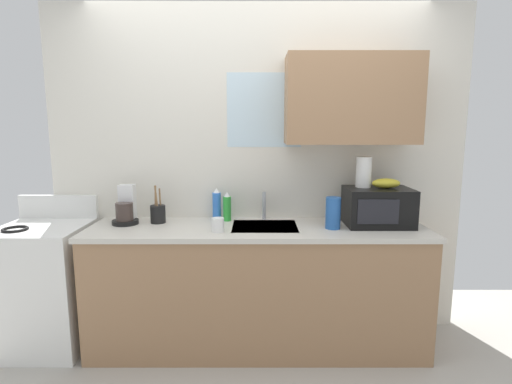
{
  "coord_description": "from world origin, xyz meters",
  "views": [
    {
      "loc": [
        -0.01,
        -2.76,
        1.6
      ],
      "look_at": [
        0.0,
        0.0,
        1.15
      ],
      "focal_mm": 28.04,
      "sensor_mm": 36.0,
      "label": 1
    }
  ],
  "objects_px": {
    "paper_towel_roll": "(362,172)",
    "coffee_maker": "(124,209)",
    "utensil_crock": "(156,213)",
    "mug_white": "(216,225)",
    "dish_soap_bottle_blue": "(215,205)",
    "cereal_canister": "(332,213)",
    "stove_range": "(44,286)",
    "microwave": "(376,207)",
    "banana_bunch": "(384,183)",
    "dish_soap_bottle_green": "(226,207)"
  },
  "relations": [
    {
      "from": "mug_white",
      "to": "paper_towel_roll",
      "type": "bearing_deg",
      "value": 13.07
    },
    {
      "from": "paper_towel_roll",
      "to": "coffee_maker",
      "type": "xyz_separation_m",
      "value": [
        -1.73,
        0.01,
        -0.28
      ]
    },
    {
      "from": "cereal_canister",
      "to": "stove_range",
      "type": "bearing_deg",
      "value": 178.52
    },
    {
      "from": "cereal_canister",
      "to": "dish_soap_bottle_blue",
      "type": "bearing_deg",
      "value": 162.19
    },
    {
      "from": "utensil_crock",
      "to": "paper_towel_roll",
      "type": "bearing_deg",
      "value": -0.76
    },
    {
      "from": "banana_bunch",
      "to": "paper_towel_roll",
      "type": "bearing_deg",
      "value": 161.57
    },
    {
      "from": "dish_soap_bottle_blue",
      "to": "mug_white",
      "type": "bearing_deg",
      "value": -83.45
    },
    {
      "from": "microwave",
      "to": "paper_towel_roll",
      "type": "relative_size",
      "value": 2.09
    },
    {
      "from": "microwave",
      "to": "banana_bunch",
      "type": "relative_size",
      "value": 2.3
    },
    {
      "from": "paper_towel_roll",
      "to": "mug_white",
      "type": "distance_m",
      "value": 1.11
    },
    {
      "from": "microwave",
      "to": "coffee_maker",
      "type": "bearing_deg",
      "value": 178.13
    },
    {
      "from": "paper_towel_roll",
      "to": "utensil_crock",
      "type": "height_order",
      "value": "paper_towel_roll"
    },
    {
      "from": "paper_towel_roll",
      "to": "utensil_crock",
      "type": "bearing_deg",
      "value": 179.24
    },
    {
      "from": "dish_soap_bottle_blue",
      "to": "cereal_canister",
      "type": "height_order",
      "value": "dish_soap_bottle_blue"
    },
    {
      "from": "microwave",
      "to": "coffee_maker",
      "type": "xyz_separation_m",
      "value": [
        -1.83,
        0.06,
        -0.03
      ]
    },
    {
      "from": "stove_range",
      "to": "dish_soap_bottle_green",
      "type": "height_order",
      "value": "dish_soap_bottle_green"
    },
    {
      "from": "mug_white",
      "to": "stove_range",
      "type": "bearing_deg",
      "value": 173.59
    },
    {
      "from": "cereal_canister",
      "to": "utensil_crock",
      "type": "relative_size",
      "value": 0.78
    },
    {
      "from": "microwave",
      "to": "paper_towel_roll",
      "type": "distance_m",
      "value": 0.27
    },
    {
      "from": "stove_range",
      "to": "dish_soap_bottle_blue",
      "type": "relative_size",
      "value": 4.42
    },
    {
      "from": "stove_range",
      "to": "cereal_canister",
      "type": "height_order",
      "value": "cereal_canister"
    },
    {
      "from": "paper_towel_roll",
      "to": "dish_soap_bottle_green",
      "type": "relative_size",
      "value": 1.0
    },
    {
      "from": "microwave",
      "to": "cereal_canister",
      "type": "distance_m",
      "value": 0.35
    },
    {
      "from": "coffee_maker",
      "to": "dish_soap_bottle_blue",
      "type": "height_order",
      "value": "coffee_maker"
    },
    {
      "from": "dish_soap_bottle_blue",
      "to": "microwave",
      "type": "bearing_deg",
      "value": -8.22
    },
    {
      "from": "dish_soap_bottle_green",
      "to": "cereal_canister",
      "type": "relative_size",
      "value": 1.0
    },
    {
      "from": "dish_soap_bottle_green",
      "to": "mug_white",
      "type": "bearing_deg",
      "value": -96.97
    },
    {
      "from": "stove_range",
      "to": "microwave",
      "type": "bearing_deg",
      "value": 1.07
    },
    {
      "from": "microwave",
      "to": "dish_soap_bottle_green",
      "type": "distance_m",
      "value": 1.1
    },
    {
      "from": "stove_range",
      "to": "paper_towel_roll",
      "type": "height_order",
      "value": "paper_towel_roll"
    },
    {
      "from": "stove_range",
      "to": "cereal_canister",
      "type": "xyz_separation_m",
      "value": [
        2.07,
        -0.05,
        0.55
      ]
    },
    {
      "from": "coffee_maker",
      "to": "dish_soap_bottle_green",
      "type": "relative_size",
      "value": 1.28
    },
    {
      "from": "microwave",
      "to": "banana_bunch",
      "type": "distance_m",
      "value": 0.18
    },
    {
      "from": "paper_towel_roll",
      "to": "mug_white",
      "type": "height_order",
      "value": "paper_towel_roll"
    },
    {
      "from": "coffee_maker",
      "to": "mug_white",
      "type": "xyz_separation_m",
      "value": [
        0.7,
        -0.25,
        -0.06
      ]
    },
    {
      "from": "microwave",
      "to": "cereal_canister",
      "type": "bearing_deg",
      "value": -163.83
    },
    {
      "from": "paper_towel_roll",
      "to": "cereal_canister",
      "type": "xyz_separation_m",
      "value": [
        -0.24,
        -0.15,
        -0.27
      ]
    },
    {
      "from": "paper_towel_roll",
      "to": "coffee_maker",
      "type": "bearing_deg",
      "value": 179.72
    },
    {
      "from": "mug_white",
      "to": "cereal_canister",
      "type": "bearing_deg",
      "value": 6.47
    },
    {
      "from": "microwave",
      "to": "utensil_crock",
      "type": "distance_m",
      "value": 1.6
    },
    {
      "from": "stove_range",
      "to": "cereal_canister",
      "type": "relative_size",
      "value": 4.9
    },
    {
      "from": "banana_bunch",
      "to": "dish_soap_bottle_blue",
      "type": "height_order",
      "value": "banana_bunch"
    },
    {
      "from": "stove_range",
      "to": "paper_towel_roll",
      "type": "bearing_deg",
      "value": 2.39
    },
    {
      "from": "microwave",
      "to": "cereal_canister",
      "type": "height_order",
      "value": "microwave"
    },
    {
      "from": "dish_soap_bottle_blue",
      "to": "paper_towel_roll",
      "type": "bearing_deg",
      "value": -6.27
    },
    {
      "from": "dish_soap_bottle_green",
      "to": "mug_white",
      "type": "xyz_separation_m",
      "value": [
        -0.04,
        -0.33,
        -0.06
      ]
    },
    {
      "from": "cereal_canister",
      "to": "mug_white",
      "type": "bearing_deg",
      "value": -173.53
    },
    {
      "from": "stove_range",
      "to": "utensil_crock",
      "type": "xyz_separation_m",
      "value": [
        0.81,
        0.12,
        0.51
      ]
    },
    {
      "from": "dish_soap_bottle_blue",
      "to": "cereal_canister",
      "type": "distance_m",
      "value": 0.88
    },
    {
      "from": "stove_range",
      "to": "dish_soap_bottle_green",
      "type": "bearing_deg",
      "value": 7.95
    }
  ]
}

